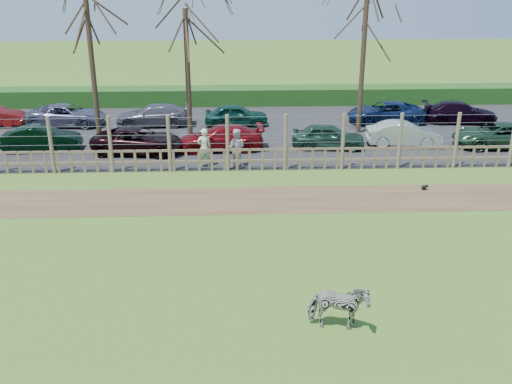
{
  "coord_description": "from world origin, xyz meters",
  "views": [
    {
      "loc": [
        0.25,
        -15.65,
        8.09
      ],
      "look_at": [
        1.0,
        2.5,
        1.1
      ],
      "focal_mm": 40.0,
      "sensor_mm": 36.0,
      "label": 1
    }
  ],
  "objects_px": {
    "crow": "(424,187)",
    "car_13": "(460,112)",
    "visitor_a": "(204,148)",
    "car_4": "(328,136)",
    "car_9": "(153,115)",
    "tree_mid": "(186,43)",
    "car_2": "(138,141)",
    "car_3": "(221,138)",
    "car_5": "(404,134)",
    "visitor_b": "(236,148)",
    "zebra": "(338,307)",
    "tree_left": "(89,29)",
    "car_10": "(236,115)",
    "car_6": "(498,135)",
    "tree_right": "(365,33)",
    "car_12": "(386,112)",
    "car_8": "(67,115)",
    "car_1": "(42,138)"
  },
  "relations": [
    {
      "from": "zebra",
      "to": "visitor_b",
      "type": "height_order",
      "value": "visitor_b"
    },
    {
      "from": "car_6",
      "to": "zebra",
      "type": "bearing_deg",
      "value": -32.82
    },
    {
      "from": "crow",
      "to": "car_13",
      "type": "relative_size",
      "value": 0.07
    },
    {
      "from": "car_6",
      "to": "car_2",
      "type": "bearing_deg",
      "value": -86.76
    },
    {
      "from": "car_10",
      "to": "visitor_b",
      "type": "bearing_deg",
      "value": 177.94
    },
    {
      "from": "car_3",
      "to": "crow",
      "type": "bearing_deg",
      "value": 51.75
    },
    {
      "from": "visitor_b",
      "to": "car_10",
      "type": "relative_size",
      "value": 0.49
    },
    {
      "from": "crow",
      "to": "car_13",
      "type": "xyz_separation_m",
      "value": [
        5.41,
        10.59,
        0.53
      ]
    },
    {
      "from": "tree_left",
      "to": "visitor_b",
      "type": "bearing_deg",
      "value": -30.49
    },
    {
      "from": "tree_right",
      "to": "car_1",
      "type": "height_order",
      "value": "tree_right"
    },
    {
      "from": "car_2",
      "to": "car_8",
      "type": "relative_size",
      "value": 1.0
    },
    {
      "from": "car_3",
      "to": "car_9",
      "type": "relative_size",
      "value": 1.0
    },
    {
      "from": "visitor_b",
      "to": "car_3",
      "type": "height_order",
      "value": "visitor_b"
    },
    {
      "from": "visitor_a",
      "to": "visitor_b",
      "type": "bearing_deg",
      "value": 163.84
    },
    {
      "from": "visitor_b",
      "to": "tree_mid",
      "type": "bearing_deg",
      "value": -54.39
    },
    {
      "from": "car_10",
      "to": "car_2",
      "type": "bearing_deg",
      "value": 135.63
    },
    {
      "from": "car_5",
      "to": "car_9",
      "type": "bearing_deg",
      "value": 74.9
    },
    {
      "from": "visitor_a",
      "to": "crow",
      "type": "xyz_separation_m",
      "value": [
        8.88,
        -3.23,
        -0.79
      ]
    },
    {
      "from": "visitor_a",
      "to": "car_4",
      "type": "distance_m",
      "value": 6.47
    },
    {
      "from": "zebra",
      "to": "car_4",
      "type": "relative_size",
      "value": 0.41
    },
    {
      "from": "crow",
      "to": "car_9",
      "type": "height_order",
      "value": "car_9"
    },
    {
      "from": "tree_right",
      "to": "car_13",
      "type": "height_order",
      "value": "tree_right"
    },
    {
      "from": "tree_left",
      "to": "tree_right",
      "type": "relative_size",
      "value": 1.07
    },
    {
      "from": "car_2",
      "to": "car_13",
      "type": "bearing_deg",
      "value": -66.59
    },
    {
      "from": "car_5",
      "to": "car_12",
      "type": "distance_m",
      "value": 4.69
    },
    {
      "from": "car_10",
      "to": "car_12",
      "type": "height_order",
      "value": "same"
    },
    {
      "from": "car_3",
      "to": "car_10",
      "type": "relative_size",
      "value": 1.17
    },
    {
      "from": "zebra",
      "to": "car_10",
      "type": "height_order",
      "value": "car_10"
    },
    {
      "from": "tree_mid",
      "to": "zebra",
      "type": "bearing_deg",
      "value": -74.96
    },
    {
      "from": "visitor_b",
      "to": "car_13",
      "type": "height_order",
      "value": "visitor_b"
    },
    {
      "from": "zebra",
      "to": "car_4",
      "type": "distance_m",
      "value": 15.29
    },
    {
      "from": "tree_left",
      "to": "car_10",
      "type": "distance_m",
      "value": 9.15
    },
    {
      "from": "car_9",
      "to": "visitor_b",
      "type": "bearing_deg",
      "value": 29.79
    },
    {
      "from": "crow",
      "to": "car_13",
      "type": "bearing_deg",
      "value": 62.91
    },
    {
      "from": "tree_right",
      "to": "car_9",
      "type": "xyz_separation_m",
      "value": [
        -11.21,
        1.91,
        -4.6
      ]
    },
    {
      "from": "car_5",
      "to": "car_6",
      "type": "relative_size",
      "value": 0.84
    },
    {
      "from": "tree_mid",
      "to": "car_10",
      "type": "distance_m",
      "value": 5.39
    },
    {
      "from": "car_9",
      "to": "tree_mid",
      "type": "bearing_deg",
      "value": 40.77
    },
    {
      "from": "visitor_a",
      "to": "car_5",
      "type": "distance_m",
      "value": 10.14
    },
    {
      "from": "car_2",
      "to": "car_3",
      "type": "xyz_separation_m",
      "value": [
        3.92,
        0.34,
        0.0
      ]
    },
    {
      "from": "car_13",
      "to": "car_10",
      "type": "bearing_deg",
      "value": 97.28
    },
    {
      "from": "visitor_a",
      "to": "car_8",
      "type": "xyz_separation_m",
      "value": [
        -8.02,
        7.6,
        -0.26
      ]
    },
    {
      "from": "tree_left",
      "to": "tree_mid",
      "type": "height_order",
      "value": "tree_left"
    },
    {
      "from": "car_3",
      "to": "car_13",
      "type": "bearing_deg",
      "value": 106.34
    },
    {
      "from": "tree_left",
      "to": "crow",
      "type": "bearing_deg",
      "value": -26.61
    },
    {
      "from": "zebra",
      "to": "car_2",
      "type": "relative_size",
      "value": 0.34
    },
    {
      "from": "visitor_a",
      "to": "car_10",
      "type": "height_order",
      "value": "visitor_a"
    },
    {
      "from": "zebra",
      "to": "car_1",
      "type": "xyz_separation_m",
      "value": [
        -11.69,
        15.32,
        0.02
      ]
    },
    {
      "from": "zebra",
      "to": "car_2",
      "type": "xyz_separation_m",
      "value": [
        -6.98,
        14.71,
        0.02
      ]
    },
    {
      "from": "visitor_a",
      "to": "tree_mid",
      "type": "bearing_deg",
      "value": -91.55
    }
  ]
}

